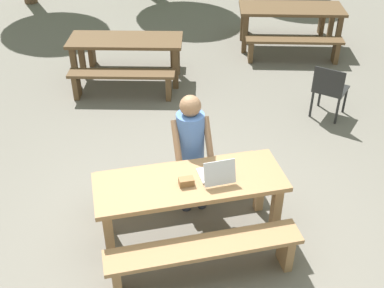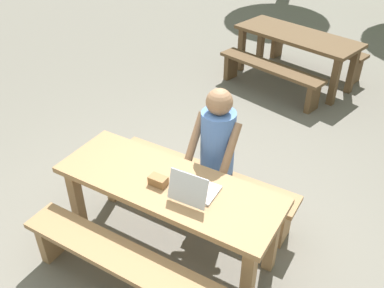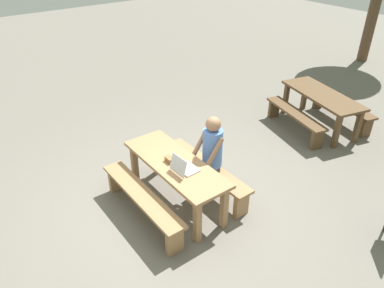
{
  "view_description": "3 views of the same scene",
  "coord_description": "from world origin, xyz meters",
  "px_view_note": "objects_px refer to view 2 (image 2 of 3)",
  "views": [
    {
      "loc": [
        -0.79,
        -3.54,
        3.66
      ],
      "look_at": [
        0.08,
        0.25,
        0.99
      ],
      "focal_mm": 44.51,
      "sensor_mm": 36.0,
      "label": 1
    },
    {
      "loc": [
        1.48,
        -2.11,
        2.9
      ],
      "look_at": [
        0.08,
        0.25,
        0.99
      ],
      "focal_mm": 39.23,
      "sensor_mm": 36.0,
      "label": 2
    },
    {
      "loc": [
        3.65,
        -2.43,
        3.75
      ],
      "look_at": [
        0.08,
        0.25,
        0.99
      ],
      "focal_mm": 34.28,
      "sensor_mm": 36.0,
      "label": 3
    }
  ],
  "objects_px": {
    "small_pouch": "(158,181)",
    "picnic_table_mid": "(297,42)",
    "picnic_table_front": "(168,194)",
    "person_seated": "(216,148)",
    "laptop": "(194,189)"
  },
  "relations": [
    {
      "from": "laptop",
      "to": "picnic_table_mid",
      "type": "xyz_separation_m",
      "value": [
        -0.48,
        3.8,
        -0.19
      ]
    },
    {
      "from": "picnic_table_front",
      "to": "small_pouch",
      "type": "distance_m",
      "value": 0.18
    },
    {
      "from": "small_pouch",
      "to": "picnic_table_mid",
      "type": "bearing_deg",
      "value": 92.5
    },
    {
      "from": "picnic_table_front",
      "to": "person_seated",
      "type": "distance_m",
      "value": 0.6
    },
    {
      "from": "picnic_table_front",
      "to": "laptop",
      "type": "distance_m",
      "value": 0.32
    },
    {
      "from": "small_pouch",
      "to": "picnic_table_front",
      "type": "bearing_deg",
      "value": 49.8
    },
    {
      "from": "laptop",
      "to": "small_pouch",
      "type": "xyz_separation_m",
      "value": [
        -0.31,
        -0.03,
        -0.02
      ]
    },
    {
      "from": "picnic_table_front",
      "to": "person_seated",
      "type": "height_order",
      "value": "person_seated"
    },
    {
      "from": "picnic_table_front",
      "to": "person_seated",
      "type": "bearing_deg",
      "value": 76.19
    },
    {
      "from": "picnic_table_front",
      "to": "small_pouch",
      "type": "relative_size",
      "value": 13.14
    },
    {
      "from": "small_pouch",
      "to": "picnic_table_mid",
      "type": "height_order",
      "value": "small_pouch"
    },
    {
      "from": "laptop",
      "to": "person_seated",
      "type": "bearing_deg",
      "value": -80.52
    },
    {
      "from": "picnic_table_mid",
      "to": "laptop",
      "type": "bearing_deg",
      "value": -68.62
    },
    {
      "from": "person_seated",
      "to": "picnic_table_mid",
      "type": "xyz_separation_m",
      "value": [
        -0.35,
        3.22,
        -0.17
      ]
    },
    {
      "from": "laptop",
      "to": "person_seated",
      "type": "relative_size",
      "value": 0.25
    }
  ]
}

